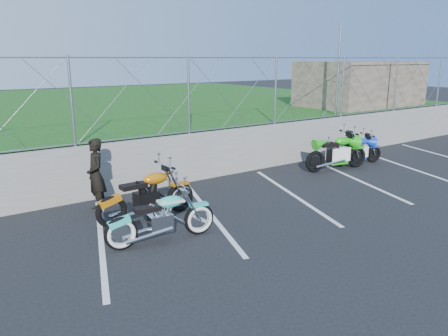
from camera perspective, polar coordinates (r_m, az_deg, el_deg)
ground at (r=8.62m, az=1.90°, el=-7.89°), size 90.00×90.00×0.00m
retaining_wall at (r=11.28m, az=-8.84°, el=0.74°), size 30.00×0.22×1.30m
grass_field at (r=20.61m, az=-21.45°, el=5.98°), size 30.00×20.00×1.30m
stone_building at (r=19.41m, az=17.36°, el=10.48°), size 5.00×3.00×1.80m
chain_link_fence at (r=11.02m, az=-9.16°, el=9.11°), size 28.00×0.03×2.00m
sign_pole at (r=15.82m, az=14.68°, el=12.14°), size 0.08×0.08×3.00m
parking_lines at (r=10.05m, az=3.94°, el=-4.63°), size 18.29×4.31×0.01m
cruiser_turquoise at (r=7.97m, az=-8.01°, el=-6.71°), size 2.08×0.66×1.04m
naked_orange at (r=9.10m, az=-9.84°, el=-3.74°), size 2.21×0.75×1.10m
sportbike_green at (r=13.36m, az=14.59°, el=1.80°), size 2.13×0.76×1.12m
sportbike_blue at (r=14.28m, az=17.08°, el=2.08°), size 1.75×0.69×0.93m
person_standing at (r=9.74m, az=-16.40°, el=-0.92°), size 0.42×0.61×1.59m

